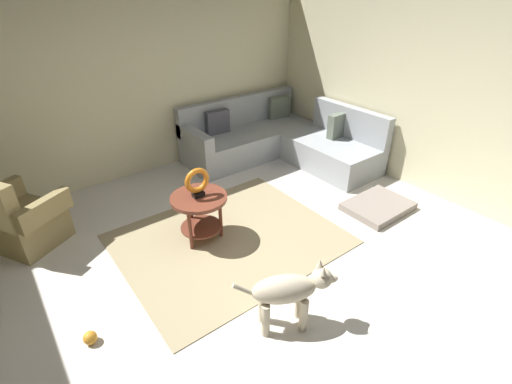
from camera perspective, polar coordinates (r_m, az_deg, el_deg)
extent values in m
cube|color=silver|center=(3.65, 0.09, -14.20)|extent=(6.00, 6.00, 0.10)
cube|color=beige|center=(5.38, -20.09, 16.06)|extent=(6.00, 0.12, 2.70)
cube|color=beige|center=(5.11, 28.18, 13.70)|extent=(0.12, 6.00, 2.70)
cube|color=tan|center=(4.11, -4.20, -7.30)|extent=(2.30, 1.90, 0.01)
cube|color=#9EA3A8|center=(6.02, -0.73, 7.78)|extent=(2.20, 0.85, 0.42)
cube|color=#9EA3A8|center=(6.15, -2.78, 12.58)|extent=(2.20, 0.14, 0.46)
cube|color=#9EA3A8|center=(5.69, 11.64, 5.77)|extent=(0.85, 1.40, 0.42)
cube|color=#9EA3A8|center=(5.79, 14.49, 10.55)|extent=(0.14, 1.40, 0.46)
cube|color=#9EA3A8|center=(5.40, -9.55, 8.32)|extent=(0.16, 0.85, 0.22)
cube|color=slate|center=(6.49, 3.59, 12.95)|extent=(0.40, 0.21, 0.39)
cube|color=#4C4C56|center=(5.79, -6.04, 10.70)|extent=(0.39, 0.15, 0.38)
cube|color=slate|center=(5.76, 12.68, 10.03)|extent=(0.39, 0.16, 0.38)
cube|color=olive|center=(4.64, -31.93, -4.71)|extent=(0.82, 0.82, 0.40)
cube|color=olive|center=(4.23, -30.12, -2.43)|extent=(0.57, 0.39, 0.22)
cylinder|color=brown|center=(3.88, -8.93, -0.92)|extent=(0.60, 0.60, 0.04)
cylinder|color=brown|center=(4.09, -8.52, -5.37)|extent=(0.45, 0.45, 0.02)
cylinder|color=brown|center=(4.19, -10.09, -2.87)|extent=(0.04, 0.04, 0.50)
cylinder|color=brown|center=(3.88, -10.23, -5.86)|extent=(0.04, 0.04, 0.50)
cylinder|color=brown|center=(4.02, -5.55, -4.02)|extent=(0.04, 0.04, 0.50)
cube|color=black|center=(3.86, -8.98, -0.35)|extent=(0.12, 0.08, 0.05)
torus|color=orange|center=(3.78, -9.17, 1.78)|extent=(0.28, 0.06, 0.28)
cube|color=gray|center=(4.84, 18.48, -2.12)|extent=(0.80, 0.60, 0.09)
cylinder|color=beige|center=(3.22, 6.74, -16.71)|extent=(0.07, 0.07, 0.32)
cylinder|color=beige|center=(3.13, 7.44, -18.53)|extent=(0.07, 0.07, 0.32)
cylinder|color=beige|center=(3.17, 1.03, -17.47)|extent=(0.07, 0.07, 0.32)
cylinder|color=beige|center=(3.08, 1.51, -19.37)|extent=(0.07, 0.07, 0.32)
ellipsoid|color=beige|center=(2.97, 4.39, -14.88)|extent=(0.56, 0.44, 0.24)
sphere|color=beige|center=(2.99, 10.20, -13.07)|extent=(0.17, 0.17, 0.17)
ellipsoid|color=beige|center=(3.03, 11.57, -13.13)|extent=(0.14, 0.12, 0.07)
cone|color=beige|center=(2.94, 9.94, -10.88)|extent=(0.06, 0.06, 0.07)
cone|color=beige|center=(2.88, 10.49, -12.03)|extent=(0.06, 0.06, 0.07)
cylinder|color=beige|center=(2.90, -1.77, -15.05)|extent=(0.19, 0.13, 0.16)
sphere|color=orange|center=(3.37, -24.45, -19.99)|extent=(0.11, 0.11, 0.11)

